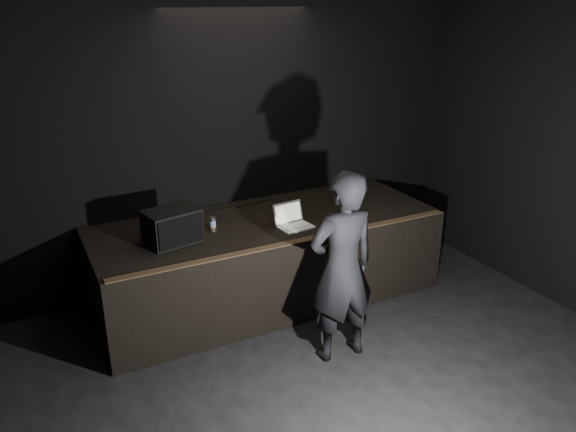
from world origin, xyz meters
The scene contains 10 objects.
room_walls centered at (0.00, 0.00, 2.02)m, with size 6.10×7.10×3.52m.
stage_riser centered at (0.00, 2.73, 0.50)m, with size 4.00×1.50×1.00m, color black.
riser_lip centered at (0.00, 2.02, 1.01)m, with size 3.92×0.10×0.01m, color brown.
stage_monitor centered at (-1.14, 2.60, 1.18)m, with size 0.60×0.49×0.36m.
cable centered at (-0.10, 3.27, 1.01)m, with size 0.02×0.02×0.84m, color black.
laptop centered at (0.18, 2.42, 1.07)m, with size 0.40×0.37×0.25m.
beer_can centered at (-0.67, 2.70, 1.08)m, with size 0.07×0.07×0.16m.
plastic_cup centered at (0.38, 2.77, 1.06)m, with size 0.09×0.09×0.11m, color white.
wii_remote centered at (0.80, 2.08, 1.01)m, with size 0.03×0.15×0.03m, color silver.
person centered at (0.14, 1.32, 0.98)m, with size 0.71×0.47×1.95m, color black.
Camera 1 is at (-2.53, -2.75, 3.40)m, focal length 35.00 mm.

